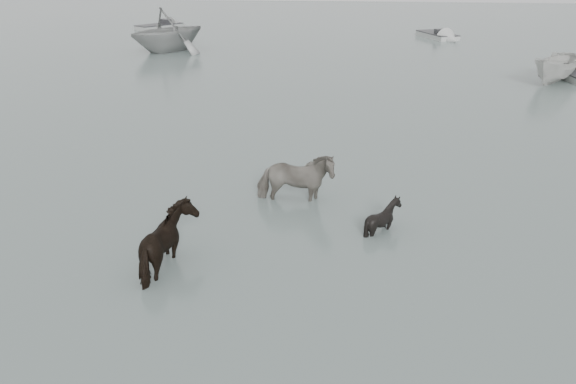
{
  "coord_description": "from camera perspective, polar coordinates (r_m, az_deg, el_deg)",
  "views": [
    {
      "loc": [
        1.64,
        -10.51,
        6.21
      ],
      "look_at": [
        0.27,
        1.54,
        1.0
      ],
      "focal_mm": 35.0,
      "sensor_mm": 36.0,
      "label": 1
    }
  ],
  "objects": [
    {
      "name": "ground",
      "position": [
        12.31,
        -2.08,
        -7.06
      ],
      "size": [
        140.0,
        140.0,
        0.0
      ],
      "primitive_type": "plane",
      "color": "#52615E",
      "rests_on": "ground"
    },
    {
      "name": "pony_pinto",
      "position": [
        14.8,
        0.72,
        2.16
      ],
      "size": [
        2.14,
        1.05,
        1.77
      ],
      "primitive_type": "imported",
      "rotation": [
        0.0,
        0.0,
        1.61
      ],
      "color": "black",
      "rests_on": "ground"
    },
    {
      "name": "pony_dark",
      "position": [
        11.99,
        -11.92,
        -3.98
      ],
      "size": [
        1.9,
        2.03,
        1.65
      ],
      "primitive_type": "imported",
      "rotation": [
        0.0,
        0.0,
        1.94
      ],
      "color": "black",
      "rests_on": "ground"
    },
    {
      "name": "pony_black",
      "position": [
        13.59,
        9.68,
        -1.67
      ],
      "size": [
        1.09,
        0.99,
        1.12
      ],
      "primitive_type": "imported",
      "rotation": [
        0.0,
        0.0,
        1.66
      ],
      "color": "black",
      "rests_on": "ground"
    },
    {
      "name": "rowboat_trail",
      "position": [
        39.68,
        -12.14,
        15.94
      ],
      "size": [
        7.3,
        7.49,
        3.0
      ],
      "primitive_type": "imported",
      "rotation": [
        0.0,
        0.0,
        2.52
      ],
      "color": "gray",
      "rests_on": "ground"
    },
    {
      "name": "boat_small",
      "position": [
        32.15,
        25.61,
        11.33
      ],
      "size": [
        3.66,
        4.24,
        1.59
      ],
      "primitive_type": "imported",
      "rotation": [
        0.0,
        0.0,
        -0.62
      ],
      "color": "#B8B9B4",
      "rests_on": "ground"
    },
    {
      "name": "skiff_mid",
      "position": [
        46.88,
        14.94,
        15.36
      ],
      "size": [
        3.6,
        5.76,
        0.75
      ],
      "primitive_type": null,
      "rotation": [
        0.0,
        0.0,
        -1.18
      ],
      "color": "#A9ACA9",
      "rests_on": "ground"
    },
    {
      "name": "skiff_far",
      "position": [
        52.23,
        -12.97,
        16.28
      ],
      "size": [
        4.61,
        5.57,
        0.75
      ],
      "primitive_type": null,
      "rotation": [
        0.0,
        0.0,
        0.95
      ],
      "color": "gray",
      "rests_on": "ground"
    }
  ]
}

